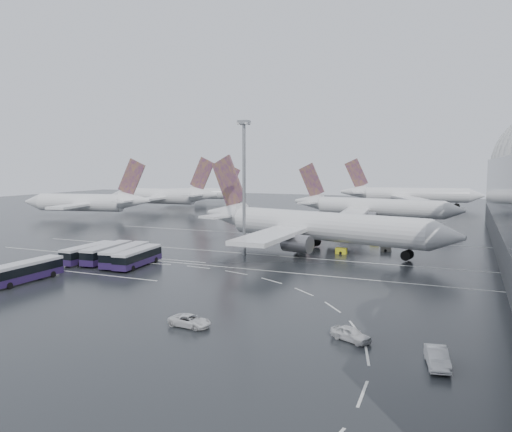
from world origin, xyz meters
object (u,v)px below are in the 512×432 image
at_px(airliner_main, 312,226).
at_px(airliner_gate_c, 408,195).
at_px(gse_cart_belly_e, 375,241).
at_px(van_curve_b, 351,334).
at_px(floodlight_mast, 244,171).
at_px(jet_remote_mid, 165,196).
at_px(bus_row_far_a, 25,271).
at_px(gse_cart_belly_b, 386,249).
at_px(jet_remote_west, 88,203).
at_px(bus_row_near_a, 89,253).
at_px(van_curve_c, 437,357).
at_px(airliner_gate_b, 371,208).
at_px(bus_row_near_d, 138,257).
at_px(jet_remote_far, 202,194).
at_px(bus_row_near_c, 125,255).
at_px(bus_row_near_b, 107,253).
at_px(gse_cart_belly_c, 341,251).
at_px(van_curve_a, 190,321).

xyz_separation_m(airliner_main, airliner_gate_c, (7.59, 117.45, 0.05)).
bearing_deg(gse_cart_belly_e, van_curve_b, -82.40).
bearing_deg(gse_cart_belly_e, floodlight_mast, -130.33).
distance_m(jet_remote_mid, gse_cart_belly_e, 107.57).
distance_m(van_curve_b, gse_cart_belly_e, 67.82).
relative_size(airliner_main, jet_remote_mid, 1.25).
bearing_deg(floodlight_mast, bus_row_far_a, -122.22).
relative_size(floodlight_mast, gse_cart_belly_b, 12.60).
distance_m(jet_remote_west, jet_remote_mid, 36.81).
distance_m(airliner_gate_c, bus_row_near_a, 153.03).
bearing_deg(jet_remote_west, van_curve_b, 130.81).
bearing_deg(van_curve_c, jet_remote_west, 132.26).
distance_m(airliner_gate_b, airliner_gate_c, 61.11).
xyz_separation_m(van_curve_b, floodlight_mast, (-31.05, 41.21, 16.43)).
bearing_deg(airliner_main, jet_remote_mid, 153.65).
height_order(airliner_gate_c, bus_row_near_d, airliner_gate_c).
xyz_separation_m(jet_remote_far, floodlight_mast, (74.11, -114.99, 12.62)).
xyz_separation_m(jet_remote_west, van_curve_c, (118.40, -87.77, -4.44)).
bearing_deg(bus_row_near_d, jet_remote_mid, 25.16).
height_order(bus_row_near_c, bus_row_far_a, bus_row_near_c).
height_order(jet_remote_far, bus_row_near_a, jet_remote_far).
distance_m(bus_row_near_b, van_curve_b, 57.63).
bearing_deg(airliner_gate_b, van_curve_b, -74.02).
bearing_deg(bus_row_near_c, airliner_gate_b, -27.96).
distance_m(airliner_main, van_curve_c, 63.05).
distance_m(gse_cart_belly_c, gse_cart_belly_e, 17.34).
height_order(bus_row_near_a, gse_cart_belly_c, bus_row_near_a).
distance_m(airliner_main, bus_row_near_b, 42.90).
xyz_separation_m(bus_row_near_b, bus_row_near_c, (4.72, -0.56, 0.06)).
bearing_deg(van_curve_a, gse_cart_belly_b, -8.12).
height_order(bus_row_near_d, van_curve_a, bus_row_near_d).
height_order(van_curve_c, floodlight_mast, floodlight_mast).
height_order(jet_remote_far, van_curve_c, jet_remote_far).
bearing_deg(van_curve_b, van_curve_c, -86.70).
height_order(airliner_gate_b, airliner_gate_c, airliner_gate_c).
relative_size(jet_remote_west, bus_row_near_b, 3.51).
height_order(bus_row_near_b, van_curve_b, bus_row_near_b).
bearing_deg(van_curve_b, bus_row_far_a, 108.63).
relative_size(van_curve_b, gse_cart_belly_c, 2.01).
bearing_deg(bus_row_near_b, bus_row_near_a, 104.09).
height_order(jet_remote_west, bus_row_near_d, jet_remote_west).
bearing_deg(van_curve_a, floodlight_mast, 20.89).
bearing_deg(bus_row_far_a, van_curve_a, -103.64).
relative_size(van_curve_c, floodlight_mast, 0.19).
distance_m(bus_row_far_a, van_curve_c, 62.76).
height_order(jet_remote_west, van_curve_a, jet_remote_west).
distance_m(jet_remote_mid, bus_row_near_c, 111.11).
xyz_separation_m(bus_row_near_b, bus_row_far_a, (-0.99, -18.30, 0.01)).
relative_size(bus_row_near_a, gse_cart_belly_c, 5.72).
bearing_deg(gse_cart_belly_b, gse_cart_belly_e, 112.02).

